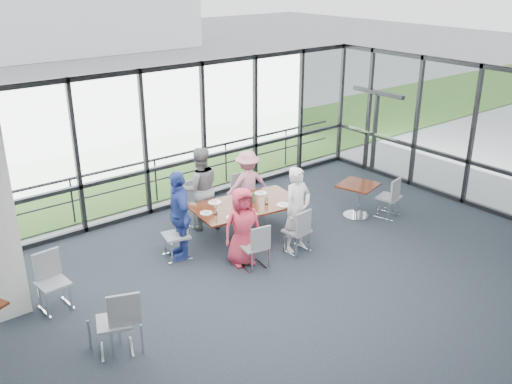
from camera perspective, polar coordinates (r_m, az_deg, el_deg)
floor at (r=9.32m, az=4.73°, el=-12.04°), size 12.00×10.00×0.02m
ceiling at (r=7.98m, az=5.45°, el=7.43°), size 12.00×10.00×0.04m
curtain_wall_back at (r=12.37m, az=-11.07°, el=4.69°), size 12.00×0.10×3.20m
exit_door at (r=15.27m, az=11.78°, el=5.78°), size 0.12×1.60×2.10m
apron at (r=17.26m, az=-18.56°, el=3.23°), size 80.00×70.00×0.02m
grass_strip at (r=15.47m, az=-15.91°, el=1.54°), size 80.00×5.00×0.01m
guard_rail at (r=13.24m, az=-11.95°, el=0.72°), size 12.00×0.06×0.06m
main_table at (r=11.33m, az=-0.95°, el=-1.71°), size 2.28×1.46×0.75m
side_table_right at (r=12.53m, az=10.13°, el=0.19°), size 0.93×0.93×0.75m
diner_near_left at (r=10.35m, az=-1.38°, el=-3.48°), size 0.82×0.63×1.49m
diner_near_right at (r=10.84m, az=4.15°, el=-1.76°), size 0.61×0.45×1.67m
diner_far_left at (r=11.77m, az=-5.62°, el=0.36°), size 0.98×0.79×1.75m
diner_far_right at (r=12.29m, az=-0.86°, el=0.79°), size 1.06×0.72×1.50m
diner_end at (r=10.63m, az=-7.71°, el=-2.28°), size 0.81×1.12×1.72m
chair_main_nl at (r=10.34m, az=-0.32°, el=-5.49°), size 0.48×0.48×0.84m
chair_main_nr at (r=10.91m, az=4.11°, el=-3.89°), size 0.48×0.48×0.89m
chair_main_fl at (r=12.04m, az=-5.97°, el=-1.26°), size 0.46×0.46×0.93m
chair_main_fr at (r=12.52m, az=-1.07°, el=-0.30°), size 0.48×0.48×0.89m
chair_main_end at (r=10.76m, az=-8.00°, el=-4.32°), size 0.54×0.54×0.93m
chair_spare_la at (r=8.47m, az=-14.01°, el=-12.51°), size 0.62×0.62×0.98m
chair_spare_lb at (r=9.70m, az=-19.65°, el=-8.62°), size 0.49×0.49×0.93m
chair_spare_r at (r=12.69m, az=13.13°, el=-0.53°), size 0.55×0.55×0.92m
plate_nl at (r=10.70m, az=-2.37°, el=-2.53°), size 0.24×0.24×0.01m
plate_nr at (r=11.23m, az=2.75°, el=-1.30°), size 0.26×0.26×0.01m
plate_fl at (r=11.37m, az=-4.14°, el=-1.03°), size 0.27×0.27×0.01m
plate_fr at (r=11.79m, az=0.45°, el=-0.11°), size 0.26×0.26×0.01m
plate_end at (r=10.90m, az=-5.00°, el=-2.10°), size 0.24×0.24×0.01m
tumbler_a at (r=10.92m, az=-1.34°, el=-1.60°), size 0.07×0.07×0.15m
tumbler_b at (r=11.25m, az=1.06°, el=-0.87°), size 0.08×0.08×0.15m
tumbler_c at (r=11.46m, az=-1.63°, el=-0.43°), size 0.07×0.07×0.15m
tumbler_d at (r=10.81m, az=-4.07°, el=-1.90°), size 0.08×0.08×0.15m
menu_a at (r=10.82m, az=-0.76°, el=-2.24°), size 0.33×0.24×0.00m
menu_b at (r=11.49m, az=4.04°, el=-0.81°), size 0.33×0.32×0.00m
menu_c at (r=11.73m, az=-1.06°, el=-0.27°), size 0.31×0.23×0.00m
condiment_caddy at (r=11.31m, az=-1.08°, el=-1.04°), size 0.10×0.07×0.04m
ketchup_bottle at (r=11.30m, az=-0.97°, el=-0.68°), size 0.06×0.06×0.18m
green_bottle at (r=11.32m, az=-0.28°, el=-0.58°), size 0.05×0.05×0.20m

